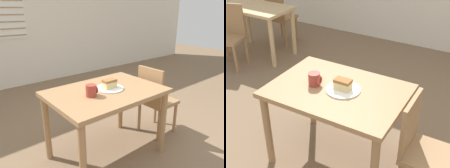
# 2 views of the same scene
# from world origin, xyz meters

# --- Properties ---
(ground_plane) EXTENTS (14.00, 14.00, 0.00)m
(ground_plane) POSITION_xyz_m (0.00, 0.00, 0.00)
(ground_plane) COLOR #7A6047
(wall_back) EXTENTS (10.00, 0.09, 2.80)m
(wall_back) POSITION_xyz_m (-0.01, 3.03, 1.40)
(wall_back) COLOR silver
(wall_back) RESTS_ON ground_plane
(dining_table_near) EXTENTS (1.06, 0.75, 0.72)m
(dining_table_near) POSITION_xyz_m (-0.11, 0.24, 0.61)
(dining_table_near) COLOR #9E754C
(dining_table_near) RESTS_ON ground_plane
(chair_near_window) EXTENTS (0.36, 0.36, 0.83)m
(chair_near_window) POSITION_xyz_m (0.60, 0.21, 0.45)
(chair_near_window) COLOR #9E754C
(chair_near_window) RESTS_ON ground_plane
(plate) EXTENTS (0.27, 0.27, 0.01)m
(plate) POSITION_xyz_m (-0.06, 0.24, 0.72)
(plate) COLOR white
(plate) RESTS_ON dining_table_near
(cake_slice) EXTENTS (0.13, 0.08, 0.08)m
(cake_slice) POSITION_xyz_m (-0.06, 0.24, 0.77)
(cake_slice) COLOR #E5CC89
(cake_slice) RESTS_ON plate
(coffee_mug) EXTENTS (0.10, 0.09, 0.10)m
(coffee_mug) POSITION_xyz_m (-0.30, 0.20, 0.77)
(coffee_mug) COLOR #9E382D
(coffee_mug) RESTS_ON dining_table_near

